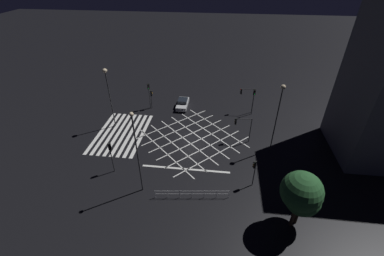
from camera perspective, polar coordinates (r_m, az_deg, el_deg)
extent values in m
plane|color=black|center=(36.97, 0.00, -2.25)|extent=(200.00, 200.00, 0.00)
cube|color=silver|center=(38.39, -11.01, -1.43)|extent=(10.86, 0.50, 0.01)
cube|color=silver|center=(38.66, -12.29, -1.33)|extent=(10.86, 0.50, 0.01)
cube|color=silver|center=(38.94, -13.55, -1.23)|extent=(10.86, 0.50, 0.01)
cube|color=silver|center=(39.25, -14.78, -1.14)|extent=(10.86, 0.50, 0.01)
cube|color=silver|center=(39.57, -16.00, -1.04)|extent=(10.86, 0.50, 0.01)
cube|color=silver|center=(39.91, -17.20, -0.95)|extent=(10.86, 0.50, 0.01)
cube|color=silver|center=(40.27, -18.38, -0.85)|extent=(10.86, 0.50, 0.01)
cube|color=silver|center=(40.64, -19.53, -0.76)|extent=(10.86, 0.50, 0.01)
cube|color=silver|center=(34.80, -6.29, -5.11)|extent=(9.49, 9.49, 0.01)
cube|color=silver|center=(40.21, -4.25, 0.94)|extent=(9.49, 9.49, 0.01)
cube|color=silver|center=(35.61, -3.68, -3.93)|extent=(9.49, 9.49, 0.01)
cube|color=silver|center=(38.88, -2.64, -0.27)|extent=(9.49, 9.49, 0.01)
cube|color=silver|center=(36.49, -1.19, -2.79)|extent=(9.49, 9.49, 0.01)
cube|color=silver|center=(37.59, -0.91, -1.56)|extent=(9.49, 9.49, 0.01)
cube|color=silver|center=(37.46, 1.16, -1.71)|extent=(9.49, 9.49, 0.01)
cube|color=silver|center=(36.36, 0.94, -2.94)|extent=(9.49, 9.49, 0.01)
cube|color=silver|center=(38.50, 3.39, -0.67)|extent=(9.49, 9.49, 0.01)
cube|color=silver|center=(35.19, 2.92, -4.42)|extent=(9.49, 9.49, 0.01)
cube|color=silver|center=(39.60, 5.50, 0.30)|extent=(9.49, 9.49, 0.01)
cube|color=silver|center=(34.10, 5.05, -5.98)|extent=(9.49, 9.49, 0.01)
cube|color=silver|center=(31.95, -1.42, -9.09)|extent=(0.30, 10.86, 0.01)
cube|color=black|center=(45.04, 33.44, 1.74)|extent=(0.06, 1.40, 1.80)
cube|color=black|center=(43.52, 29.33, 2.11)|extent=(0.06, 1.40, 1.80)
cube|color=black|center=(43.47, 35.03, 6.11)|extent=(0.06, 1.40, 1.80)
cube|color=beige|center=(41.89, 30.79, 6.67)|extent=(0.06, 1.40, 1.80)
cube|color=beige|center=(42.20, 36.75, 10.77)|extent=(0.06, 1.40, 1.80)
cube|color=black|center=(40.58, 32.39, 11.54)|extent=(0.06, 1.40, 1.80)
cube|color=beige|center=(39.61, 34.15, 16.69)|extent=(0.06, 1.40, 1.80)
cube|color=beige|center=(39.01, 36.08, 22.03)|extent=(0.06, 1.40, 1.80)
cylinder|color=#2D2D30|center=(44.19, -9.03, 6.31)|extent=(0.11, 0.11, 3.34)
cube|color=black|center=(43.64, -9.00, 7.66)|extent=(0.28, 0.16, 0.90)
sphere|color=black|center=(43.48, -8.89, 8.01)|extent=(0.18, 0.18, 0.18)
sphere|color=orange|center=(43.61, -8.85, 7.66)|extent=(0.18, 0.18, 0.18)
sphere|color=black|center=(43.74, -8.82, 7.31)|extent=(0.18, 0.18, 0.18)
cube|color=black|center=(43.67, -9.11, 7.67)|extent=(0.36, 0.02, 0.98)
cylinder|color=#2D2D30|center=(36.08, 12.82, -0.52)|extent=(0.11, 0.11, 3.82)
cylinder|color=#2D2D30|center=(35.03, 11.48, 1.97)|extent=(0.09, 2.09, 0.09)
cube|color=black|center=(35.18, 9.71, 1.46)|extent=(0.28, 0.16, 0.90)
sphere|color=black|center=(35.01, 9.57, 1.89)|extent=(0.18, 0.18, 0.18)
sphere|color=orange|center=(35.17, 9.53, 1.47)|extent=(0.18, 0.18, 0.18)
sphere|color=black|center=(35.33, 9.48, 1.06)|extent=(0.18, 0.18, 0.18)
cube|color=black|center=(35.18, 9.85, 1.45)|extent=(0.36, 0.02, 0.98)
cylinder|color=#2D2D30|center=(44.06, -9.44, 7.06)|extent=(0.11, 0.11, 4.55)
cube|color=black|center=(43.19, -9.71, 9.08)|extent=(0.16, 0.28, 0.90)
sphere|color=black|center=(42.97, -9.78, 9.39)|extent=(0.18, 0.18, 0.18)
sphere|color=black|center=(43.10, -9.74, 9.02)|extent=(0.18, 0.18, 0.18)
sphere|color=green|center=(43.22, -9.71, 8.66)|extent=(0.18, 0.18, 0.18)
cube|color=black|center=(43.27, -9.67, 9.13)|extent=(0.02, 0.36, 0.98)
cylinder|color=#2D2D30|center=(42.68, 13.41, 5.66)|extent=(0.11, 0.11, 4.56)
cube|color=black|center=(41.78, 13.74, 7.73)|extent=(0.16, 0.28, 0.90)
sphere|color=black|center=(41.55, 13.80, 8.04)|extent=(0.18, 0.18, 0.18)
sphere|color=black|center=(41.68, 13.75, 7.67)|extent=(0.18, 0.18, 0.18)
sphere|color=green|center=(41.81, 13.69, 7.30)|extent=(0.18, 0.18, 0.18)
cube|color=black|center=(41.86, 13.73, 7.79)|extent=(0.02, 0.36, 0.98)
cylinder|color=#2D2D30|center=(43.26, 13.40, 5.91)|extent=(0.11, 0.11, 4.37)
cylinder|color=#2D2D30|center=(42.26, 12.36, 8.46)|extent=(0.09, 2.05, 0.09)
cube|color=black|center=(42.35, 10.90, 8.02)|extent=(0.28, 0.16, 0.90)
sphere|color=red|center=(42.22, 10.79, 8.40)|extent=(0.18, 0.18, 0.18)
sphere|color=black|center=(42.34, 10.75, 8.03)|extent=(0.18, 0.18, 0.18)
sphere|color=black|center=(42.47, 10.71, 7.67)|extent=(0.18, 0.18, 0.18)
cube|color=black|center=(42.36, 11.02, 8.01)|extent=(0.36, 0.02, 0.98)
cylinder|color=#2D2D30|center=(31.71, -17.40, -6.37)|extent=(0.11, 0.11, 4.17)
cube|color=black|center=(30.85, -17.80, -3.95)|extent=(0.16, 0.28, 0.90)
sphere|color=black|center=(30.76, -17.82, -3.38)|extent=(0.18, 0.18, 0.18)
sphere|color=black|center=(30.93, -17.72, -3.82)|extent=(0.18, 0.18, 0.18)
sphere|color=green|center=(31.11, -17.63, -4.26)|extent=(0.18, 0.18, 0.18)
cube|color=black|center=(30.79, -17.86, -4.05)|extent=(0.02, 0.36, 0.98)
cylinder|color=#2D2D30|center=(29.61, 13.65, -9.79)|extent=(0.11, 0.11, 3.55)
cube|color=black|center=(28.75, 13.72, -7.92)|extent=(0.28, 0.16, 0.90)
sphere|color=black|center=(28.54, 13.58, -7.46)|extent=(0.18, 0.18, 0.18)
sphere|color=orange|center=(28.73, 13.50, -7.91)|extent=(0.18, 0.18, 0.18)
sphere|color=black|center=(28.93, 13.42, -8.36)|extent=(0.18, 0.18, 0.18)
cube|color=black|center=(28.76, 13.90, -7.93)|extent=(0.36, 0.02, 0.98)
cylinder|color=#2D2D30|center=(26.80, -11.95, -6.17)|extent=(0.14, 0.14, 9.68)
sphere|color=#F9E0B2|center=(23.99, -13.32, 2.99)|extent=(0.41, 0.41, 0.41)
cylinder|color=#2D2D30|center=(39.21, -17.62, 5.79)|extent=(0.14, 0.14, 8.72)
sphere|color=#F9E0B2|center=(37.42, -18.82, 11.94)|extent=(0.64, 0.64, 0.64)
cylinder|color=#2D2D30|center=(33.91, 18.13, 1.41)|extent=(0.14, 0.14, 9.03)
sphere|color=#F9E0B2|center=(31.79, 19.61, 8.57)|extent=(0.58, 0.58, 0.58)
cylinder|color=#38281C|center=(27.86, 22.31, -17.46)|extent=(0.33, 0.33, 2.20)
sphere|color=#235128|center=(26.20, 23.41, -14.23)|extent=(3.22, 3.22, 3.22)
cylinder|color=#38281C|center=(27.12, 21.70, -17.29)|extent=(0.34, 0.34, 3.30)
sphere|color=#235128|center=(24.96, 23.16, -12.83)|extent=(3.67, 3.67, 3.67)
cube|color=#B7BABC|center=(44.61, -2.09, 5.33)|extent=(4.30, 1.77, 0.67)
cube|color=black|center=(44.42, -2.08, 6.08)|extent=(1.81, 1.55, 0.55)
sphere|color=white|center=(42.74, -1.78, 3.90)|extent=(0.16, 0.16, 0.16)
sphere|color=white|center=(42.90, -3.23, 3.98)|extent=(0.16, 0.16, 0.16)
cylinder|color=black|center=(43.45, -1.35, 4.20)|extent=(0.63, 0.20, 0.63)
cylinder|color=black|center=(43.67, -3.34, 4.31)|extent=(0.63, 0.20, 0.63)
cylinder|color=black|center=(45.77, -0.88, 5.83)|extent=(0.63, 0.20, 0.63)
cylinder|color=black|center=(45.98, -2.78, 5.93)|extent=(0.63, 0.20, 0.63)
cylinder|color=#B7B7BC|center=(28.68, -8.20, -14.35)|extent=(0.05, 0.05, 1.05)
cylinder|color=#B7B7BC|center=(28.53, -5.49, -14.43)|extent=(0.05, 0.05, 1.05)
cylinder|color=#B7B7BC|center=(28.44, -2.75, -14.47)|extent=(0.05, 0.05, 1.05)
cylinder|color=#B7B7BC|center=(28.41, 0.00, -14.49)|extent=(0.05, 0.05, 1.05)
cylinder|color=#B7B7BC|center=(28.44, 2.75, -14.47)|extent=(0.05, 0.05, 1.05)
cylinder|color=#B7B7BC|center=(28.53, 5.49, -14.43)|extent=(0.05, 0.05, 1.05)
cylinder|color=#B7B7BC|center=(28.68, 8.20, -14.35)|extent=(0.05, 0.05, 1.05)
cylinder|color=#B7B7BC|center=(28.05, 0.00, -13.83)|extent=(0.98, 7.88, 0.04)
cylinder|color=#B7B7BC|center=(28.37, 0.00, -14.42)|extent=(0.98, 7.88, 0.04)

